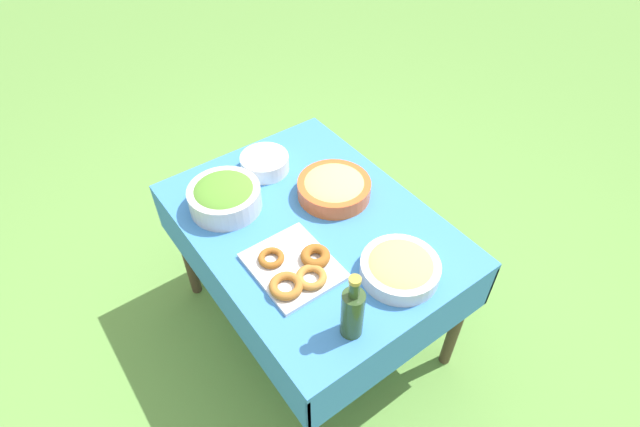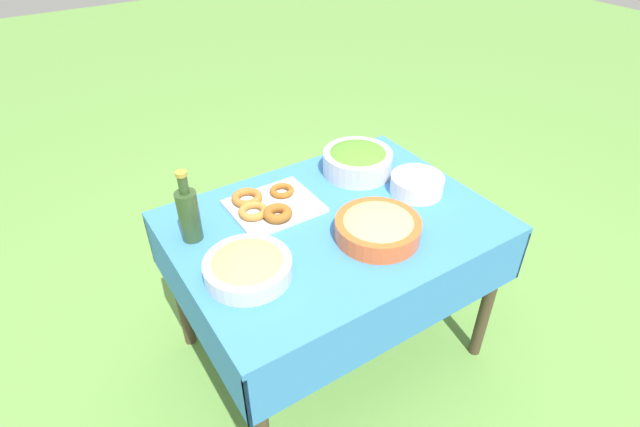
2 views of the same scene
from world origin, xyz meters
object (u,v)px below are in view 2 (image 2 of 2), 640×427
Objects in this scene: pasta_bowl at (378,227)px; donut_platter at (269,205)px; salad_bowl at (358,160)px; bread_bowl at (248,266)px; plate_stack at (417,184)px; olive_oil_bottle at (189,213)px.

pasta_bowl is 0.93× the size of donut_platter.
salad_bowl is 1.03× the size of bread_bowl.
pasta_bowl is (-0.20, -0.39, -0.02)m from salad_bowl.
olive_oil_bottle reaches higher than plate_stack.
olive_oil_bottle is 0.96× the size of bread_bowl.
donut_platter is 0.59m from plate_stack.
plate_stack reaches higher than donut_platter.
pasta_bowl is at bearing -55.79° from donut_platter.
plate_stack is (0.11, -0.25, -0.02)m from salad_bowl.
olive_oil_bottle is 0.30m from bread_bowl.
bread_bowl is at bearing -74.51° from olive_oil_bottle.
olive_oil_bottle is (-0.55, 0.35, 0.06)m from pasta_bowl.
plate_stack is (0.31, 0.14, -0.01)m from pasta_bowl.
bread_bowl is at bearing -174.50° from plate_stack.
plate_stack is 0.78m from bread_bowl.
salad_bowl is 0.45m from donut_platter.
plate_stack is at bearing -66.91° from salad_bowl.
pasta_bowl is at bearing -32.47° from olive_oil_bottle.
pasta_bowl reaches higher than plate_stack.
olive_oil_bottle is (-0.75, -0.05, 0.05)m from salad_bowl.
donut_platter is 0.32m from olive_oil_bottle.
bread_bowl is (0.08, -0.28, -0.07)m from olive_oil_bottle.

